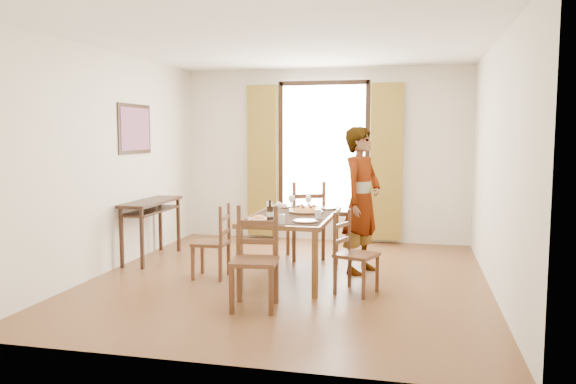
% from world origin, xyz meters
% --- Properties ---
extents(ground, '(5.00, 5.00, 0.00)m').
position_xyz_m(ground, '(0.00, 0.00, 0.00)').
color(ground, '#58321B').
rests_on(ground, ground).
extents(room_shell, '(4.60, 5.10, 2.74)m').
position_xyz_m(room_shell, '(-0.00, 0.13, 1.54)').
color(room_shell, silver).
rests_on(room_shell, ground).
extents(console_table, '(0.38, 1.20, 0.80)m').
position_xyz_m(console_table, '(-2.03, 0.60, 0.68)').
color(console_table, black).
rests_on(console_table, ground).
extents(dining_table, '(0.93, 1.66, 0.76)m').
position_xyz_m(dining_table, '(0.03, 0.08, 0.69)').
color(dining_table, brown).
rests_on(dining_table, ground).
extents(chair_west, '(0.40, 0.40, 0.87)m').
position_xyz_m(chair_west, '(-0.88, -0.14, 0.40)').
color(chair_west, '#582D1D').
rests_on(chair_west, ground).
extents(chair_north, '(0.62, 0.62, 1.06)m').
position_xyz_m(chair_north, '(-0.01, 1.11, 0.49)').
color(chair_north, '#582D1D').
rests_on(chair_north, ground).
extents(chair_south, '(0.48, 0.48, 0.98)m').
position_xyz_m(chair_south, '(-0.08, -1.13, 0.46)').
color(chair_south, '#582D1D').
rests_on(chair_south, ground).
extents(chair_east, '(0.50, 0.50, 0.87)m').
position_xyz_m(chair_east, '(0.80, -0.41, 0.41)').
color(chair_east, '#582D1D').
rests_on(chair_east, ground).
extents(man, '(0.95, 0.89, 1.77)m').
position_xyz_m(man, '(0.79, 0.53, 0.89)').
color(man, gray).
rests_on(man, ground).
extents(plate_sw, '(0.27, 0.27, 0.05)m').
position_xyz_m(plate_sw, '(-0.23, -0.45, 0.78)').
color(plate_sw, silver).
rests_on(plate_sw, dining_table).
extents(plate_se, '(0.27, 0.27, 0.05)m').
position_xyz_m(plate_se, '(0.29, -0.47, 0.78)').
color(plate_se, silver).
rests_on(plate_se, dining_table).
extents(plate_nw, '(0.27, 0.27, 0.05)m').
position_xyz_m(plate_nw, '(-0.23, 0.61, 0.78)').
color(plate_nw, silver).
rests_on(plate_nw, dining_table).
extents(plate_ne, '(0.27, 0.27, 0.05)m').
position_xyz_m(plate_ne, '(0.34, 0.59, 0.78)').
color(plate_ne, silver).
rests_on(plate_ne, dining_table).
extents(pasta_platter, '(0.40, 0.40, 0.10)m').
position_xyz_m(pasta_platter, '(0.16, 0.20, 0.81)').
color(pasta_platter, red).
rests_on(pasta_platter, dining_table).
extents(caprese_plate, '(0.20, 0.20, 0.04)m').
position_xyz_m(caprese_plate, '(-0.25, -0.69, 0.78)').
color(caprese_plate, silver).
rests_on(caprese_plate, dining_table).
extents(wine_glass_a, '(0.08, 0.08, 0.18)m').
position_xyz_m(wine_glass_a, '(-0.06, -0.25, 0.85)').
color(wine_glass_a, white).
rests_on(wine_glass_a, dining_table).
extents(wine_glass_b, '(0.08, 0.08, 0.18)m').
position_xyz_m(wine_glass_b, '(0.14, 0.46, 0.85)').
color(wine_glass_b, white).
rests_on(wine_glass_b, dining_table).
extents(wine_glass_c, '(0.08, 0.08, 0.18)m').
position_xyz_m(wine_glass_c, '(-0.07, 0.46, 0.85)').
color(wine_glass_c, white).
rests_on(wine_glass_c, dining_table).
extents(tumbler_a, '(0.07, 0.07, 0.10)m').
position_xyz_m(tumbler_a, '(0.37, -0.18, 0.81)').
color(tumbler_a, silver).
rests_on(tumbler_a, dining_table).
extents(tumbler_b, '(0.07, 0.07, 0.10)m').
position_xyz_m(tumbler_b, '(-0.33, 0.37, 0.81)').
color(tumbler_b, silver).
rests_on(tumbler_b, dining_table).
extents(tumbler_c, '(0.07, 0.07, 0.10)m').
position_xyz_m(tumbler_c, '(0.07, -0.66, 0.81)').
color(tumbler_c, silver).
rests_on(tumbler_c, dining_table).
extents(wine_bottle, '(0.07, 0.07, 0.25)m').
position_xyz_m(wine_bottle, '(-0.05, -0.66, 0.88)').
color(wine_bottle, black).
rests_on(wine_bottle, dining_table).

